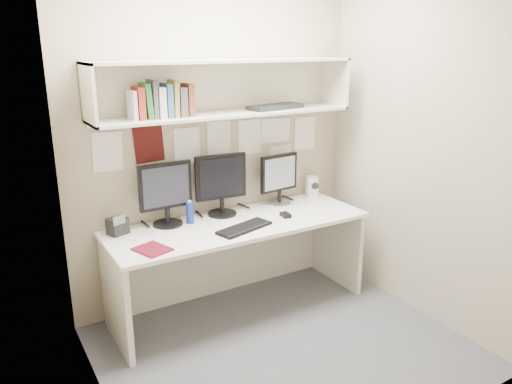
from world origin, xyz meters
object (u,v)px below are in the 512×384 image
monitor_center (221,182)px  keyboard (244,228)px  speaker (312,187)px  maroon_notebook (152,249)px  desk_phone (118,226)px  desk (239,265)px  monitor_right (279,177)px  monitor_left (166,192)px

monitor_center → keyboard: size_ratio=1.10×
keyboard → speaker: bearing=7.9°
maroon_notebook → desk_phone: 0.42m
monitor_center → maroon_notebook: monitor_center is taller
speaker → maroon_notebook: size_ratio=0.82×
speaker → desk_phone: size_ratio=1.16×
desk_phone → desk: bearing=-34.6°
monitor_right → speaker: 0.38m
monitor_center → maroon_notebook: 0.86m
monitor_center → monitor_right: (0.54, 0.00, -0.03)m
keyboard → desk_phone: bearing=139.4°
monitor_left → keyboard: (0.45, -0.38, -0.25)m
keyboard → desk_phone: desk_phone is taller
speaker → maroon_notebook: 1.67m
monitor_right → keyboard: 0.70m
monitor_left → monitor_center: 0.45m
keyboard → maroon_notebook: (-0.71, -0.03, -0.00)m
monitor_left → maroon_notebook: (-0.26, -0.41, -0.25)m
monitor_center → monitor_right: 0.54m
desk_phone → monitor_center: bearing=-20.2°
monitor_left → speaker: monitor_left is taller
monitor_left → desk_phone: size_ratio=2.97×
desk → keyboard: keyboard is taller
monitor_left → maroon_notebook: size_ratio=2.10×
maroon_notebook → monitor_right: bearing=-0.7°
monitor_left → desk_phone: bearing=179.8°
desk → desk_phone: size_ratio=12.60×
desk_phone → monitor_left: bearing=-19.5°
desk → monitor_left: (-0.48, 0.22, 0.62)m
monitor_center → keyboard: monitor_center is taller
desk → monitor_center: bearing=98.0°
speaker → maroon_notebook: bearing=-145.6°
keyboard → desk_phone: 0.90m
speaker → monitor_center: bearing=-159.2°
desk → monitor_center: monitor_center is taller
keyboard → speaker: 0.99m
monitor_right → monitor_center: bearing=173.5°
desk → monitor_right: (0.51, 0.22, 0.60)m
desk → maroon_notebook: maroon_notebook is taller
desk → maroon_notebook: bearing=-165.7°
desk_phone → speaker: bearing=-19.8°
monitor_right → speaker: size_ratio=2.30×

